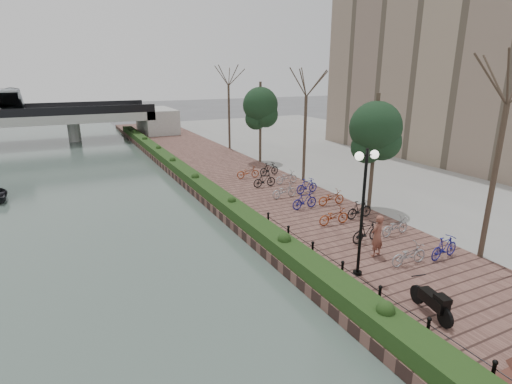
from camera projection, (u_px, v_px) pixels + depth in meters
ground at (365, 348)px, 12.18m from camera, size 220.00×220.00×0.00m
promenade at (245, 185)px, 28.83m from camera, size 8.00×75.00×0.50m
inland_pavement at (408, 163)px, 35.59m from camera, size 24.00×75.00×0.50m
hedge at (189, 175)px, 29.38m from camera, size 1.10×56.00×0.60m
chain_fence at (360, 283)px, 14.24m from camera, size 0.10×14.10×0.70m
lamppost at (364, 186)px, 14.60m from camera, size 1.02×0.32×4.98m
motorcycle at (431, 300)px, 12.88m from camera, size 0.88×1.79×1.07m
pedestrian at (377, 236)px, 16.92m from camera, size 0.75×0.57×1.85m
bicycle_parking at (319, 199)px, 23.19m from camera, size 2.40×17.32×1.00m
street_trees at (333, 144)px, 25.39m from camera, size 3.20×37.12×6.80m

